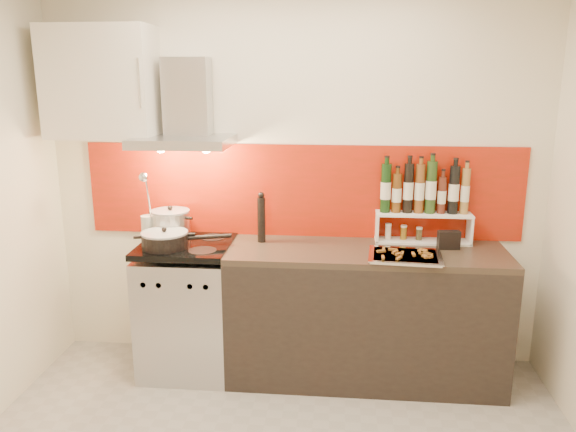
# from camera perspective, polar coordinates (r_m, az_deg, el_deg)

# --- Properties ---
(back_wall) EXTENTS (3.40, 0.02, 2.60)m
(back_wall) POSITION_cam_1_polar(r_m,az_deg,el_deg) (3.88, 0.63, 3.77)
(back_wall) COLOR silver
(back_wall) RESTS_ON ground
(backsplash) EXTENTS (3.00, 0.02, 0.64)m
(backsplash) POSITION_cam_1_polar(r_m,az_deg,el_deg) (3.88, 1.35, 2.56)
(backsplash) COLOR maroon
(backsplash) RESTS_ON back_wall
(range_stove) EXTENTS (0.60, 0.60, 0.91)m
(range_stove) POSITION_cam_1_polar(r_m,az_deg,el_deg) (3.96, -10.07, -9.25)
(range_stove) COLOR #B7B7BA
(range_stove) RESTS_ON ground
(counter) EXTENTS (1.80, 0.60, 0.90)m
(counter) POSITION_cam_1_polar(r_m,az_deg,el_deg) (3.83, 7.79, -9.83)
(counter) COLOR black
(counter) RESTS_ON ground
(range_hood) EXTENTS (0.62, 0.50, 0.61)m
(range_hood) POSITION_cam_1_polar(r_m,az_deg,el_deg) (3.78, -10.35, 10.05)
(range_hood) COLOR #B7B7BA
(range_hood) RESTS_ON back_wall
(upper_cabinet) EXTENTS (0.70, 0.35, 0.72)m
(upper_cabinet) POSITION_cam_1_polar(r_m,az_deg,el_deg) (3.95, -18.45, 12.75)
(upper_cabinet) COLOR silver
(upper_cabinet) RESTS_ON back_wall
(stock_pot) EXTENTS (0.26, 0.26, 0.23)m
(stock_pot) POSITION_cam_1_polar(r_m,az_deg,el_deg) (3.93, -11.82, -0.77)
(stock_pot) COLOR #B7B7BA
(stock_pot) RESTS_ON range_stove
(saute_pan) EXTENTS (0.57, 0.30, 0.14)m
(saute_pan) POSITION_cam_1_polar(r_m,az_deg,el_deg) (3.72, -12.31, -2.36)
(saute_pan) COLOR black
(saute_pan) RESTS_ON range_stove
(utensil_jar) EXTENTS (0.10, 0.15, 0.48)m
(utensil_jar) POSITION_cam_1_polar(r_m,az_deg,el_deg) (3.93, -14.03, -0.37)
(utensil_jar) COLOR silver
(utensil_jar) RESTS_ON range_stove
(pepper_mill) EXTENTS (0.05, 0.05, 0.34)m
(pepper_mill) POSITION_cam_1_polar(r_m,az_deg,el_deg) (3.77, -2.72, -0.19)
(pepper_mill) COLOR black
(pepper_mill) RESTS_ON counter
(step_shelf) EXTENTS (0.63, 0.17, 0.55)m
(step_shelf) POSITION_cam_1_polar(r_m,az_deg,el_deg) (3.84, 13.52, 1.40)
(step_shelf) COLOR white
(step_shelf) RESTS_ON counter
(caddy_box) EXTENTS (0.15, 0.08, 0.12)m
(caddy_box) POSITION_cam_1_polar(r_m,az_deg,el_deg) (3.78, 16.01, -2.35)
(caddy_box) COLOR black
(caddy_box) RESTS_ON counter
(baking_tray) EXTENTS (0.47, 0.37, 0.03)m
(baking_tray) POSITION_cam_1_polar(r_m,az_deg,el_deg) (3.54, 11.82, -3.99)
(baking_tray) COLOR silver
(baking_tray) RESTS_ON counter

